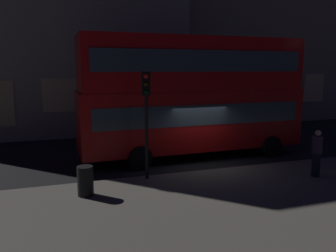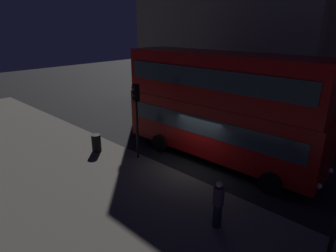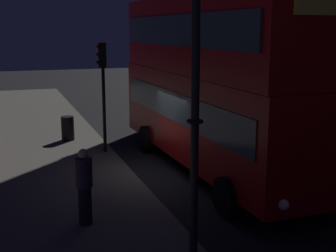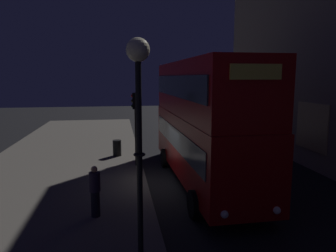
# 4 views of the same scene
# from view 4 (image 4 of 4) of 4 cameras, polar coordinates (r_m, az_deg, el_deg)

# --- Properties ---
(ground_plane) EXTENTS (80.00, 80.00, 0.00)m
(ground_plane) POSITION_cam_4_polar(r_m,az_deg,el_deg) (14.75, 0.00, -10.31)
(ground_plane) COLOR black
(sidewalk_slab) EXTENTS (44.00, 8.65, 0.12)m
(sidewalk_slab) POSITION_cam_4_polar(r_m,az_deg,el_deg) (14.89, -20.93, -10.48)
(sidewalk_slab) COLOR #5B564F
(sidewalk_slab) RESTS_ON ground
(double_decker_bus) EXTENTS (10.57, 3.02, 5.52)m
(double_decker_bus) POSITION_cam_4_polar(r_m,az_deg,el_deg) (14.20, 6.40, 1.56)
(double_decker_bus) COLOR #9E0C0C
(double_decker_bus) RESTS_ON ground
(traffic_light_near_kerb) EXTENTS (0.37, 0.39, 3.92)m
(traffic_light_near_kerb) POSITION_cam_4_polar(r_m,az_deg,el_deg) (16.68, -5.96, 2.25)
(traffic_light_near_kerb) COLOR black
(traffic_light_near_kerb) RESTS_ON sidewalk_slab
(street_lamp) EXTENTS (0.54, 0.54, 5.60)m
(street_lamp) POSITION_cam_4_polar(r_m,az_deg,el_deg) (7.23, -5.36, 4.96)
(street_lamp) COLOR black
(street_lamp) RESTS_ON sidewalk_slab
(pedestrian) EXTENTS (0.38, 0.38, 1.78)m
(pedestrian) POSITION_cam_4_polar(r_m,az_deg,el_deg) (11.14, -13.12, -11.39)
(pedestrian) COLOR black
(pedestrian) RESTS_ON sidewalk_slab
(litter_bin) EXTENTS (0.51, 0.51, 0.96)m
(litter_bin) POSITION_cam_4_polar(r_m,az_deg,el_deg) (19.32, -9.24, -3.96)
(litter_bin) COLOR black
(litter_bin) RESTS_ON sidewalk_slab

